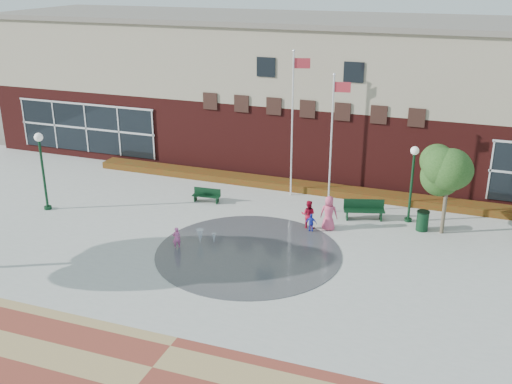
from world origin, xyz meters
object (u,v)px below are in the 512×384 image
(flagpole_left, at_px, (293,117))
(flagpole_right, at_px, (332,137))
(child_splash, at_px, (177,238))
(trash_can, at_px, (422,221))
(bench_left, at_px, (206,198))

(flagpole_left, xyz_separation_m, flagpole_right, (2.57, -1.69, -0.44))
(child_splash, bearing_deg, flagpole_left, -148.97)
(trash_can, bearing_deg, flagpole_left, 161.97)
(flagpole_left, bearing_deg, bench_left, -161.73)
(flagpole_left, bearing_deg, flagpole_right, -47.96)
(flagpole_left, height_order, child_splash, flagpole_left)
(flagpole_right, bearing_deg, bench_left, 178.73)
(bench_left, bearing_deg, trash_can, -3.06)
(flagpole_right, xyz_separation_m, trash_can, (4.83, -0.72, -3.56))
(trash_can, bearing_deg, bench_left, -178.89)
(flagpole_left, distance_m, child_splash, 9.66)
(flagpole_right, height_order, trash_can, flagpole_right)
(flagpole_left, height_order, flagpole_right, flagpole_left)
(bench_left, relative_size, trash_can, 1.53)
(flagpole_left, xyz_separation_m, trash_can, (7.40, -2.41, -3.99))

